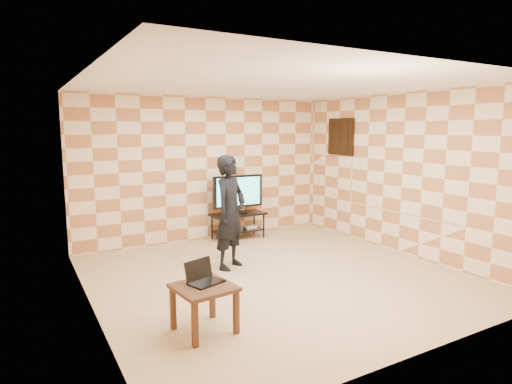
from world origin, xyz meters
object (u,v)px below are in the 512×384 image
Objects in this scene: tv at (238,192)px; side_table at (204,294)px; person at (230,212)px; tv_stand at (238,220)px.

tv reaches higher than side_table.
person is (1.17, 1.75, 0.45)m from side_table.
tv_stand and side_table have the same top height.
tv_stand is 3.85m from side_table.
side_table is at bearing -122.57° from tv.
tv is at bearing -88.12° from tv_stand.
person is at bearing -121.00° from tv_stand.
side_table is 0.37× the size of person.
tv is 1.58× the size of side_table.
tv_stand is 0.54m from tv.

